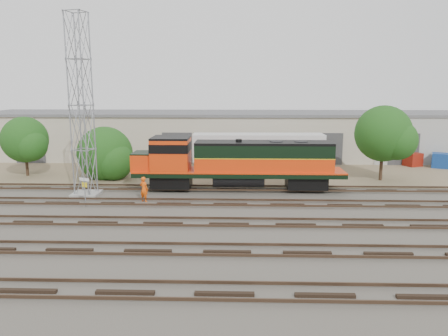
{
  "coord_description": "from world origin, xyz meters",
  "views": [
    {
      "loc": [
        0.5,
        -28.2,
        8.23
      ],
      "look_at": [
        -0.53,
        4.0,
        2.2
      ],
      "focal_mm": 35.0,
      "sensor_mm": 36.0,
      "label": 1
    }
  ],
  "objects_px": {
    "semi_trailer": "(261,149)",
    "worker": "(144,189)",
    "signal_tower": "(81,109)",
    "locomotive": "(235,162)"
  },
  "relations": [
    {
      "from": "signal_tower",
      "to": "worker",
      "type": "bearing_deg",
      "value": -20.63
    },
    {
      "from": "signal_tower",
      "to": "semi_trailer",
      "type": "xyz_separation_m",
      "value": [
        13.9,
        8.98,
        -4.22
      ]
    },
    {
      "from": "locomotive",
      "to": "worker",
      "type": "height_order",
      "value": "locomotive"
    },
    {
      "from": "locomotive",
      "to": "semi_trailer",
      "type": "xyz_separation_m",
      "value": [
        2.47,
        7.12,
        0.08
      ]
    },
    {
      "from": "locomotive",
      "to": "worker",
      "type": "xyz_separation_m",
      "value": [
        -6.55,
        -3.7,
        -1.39
      ]
    },
    {
      "from": "locomotive",
      "to": "signal_tower",
      "type": "height_order",
      "value": "signal_tower"
    },
    {
      "from": "semi_trailer",
      "to": "worker",
      "type": "bearing_deg",
      "value": -131.18
    },
    {
      "from": "locomotive",
      "to": "semi_trailer",
      "type": "distance_m",
      "value": 7.54
    },
    {
      "from": "signal_tower",
      "to": "worker",
      "type": "xyz_separation_m",
      "value": [
        4.88,
        -1.84,
        -5.69
      ]
    },
    {
      "from": "locomotive",
      "to": "signal_tower",
      "type": "bearing_deg",
      "value": -170.74
    }
  ]
}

